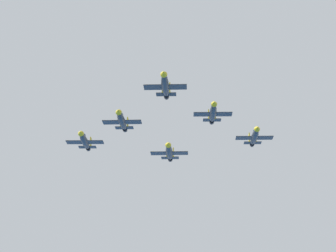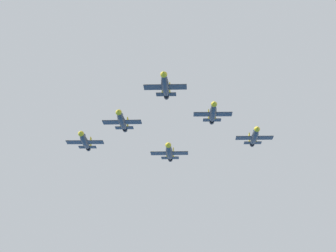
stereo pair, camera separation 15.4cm
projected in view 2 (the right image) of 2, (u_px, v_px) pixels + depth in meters
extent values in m
ellipsoid|color=#2D3338|center=(165.00, 86.00, 167.17)|extent=(13.59, 9.72, 1.92)
cone|color=gold|center=(164.00, 73.00, 159.24)|extent=(2.50, 2.41, 1.63)
ellipsoid|color=#334751|center=(165.00, 78.00, 164.25)|extent=(2.93, 2.60, 1.12)
cube|color=#2D3338|center=(165.00, 87.00, 167.85)|extent=(8.66, 10.82, 0.19)
cube|color=gold|center=(185.00, 87.00, 167.69)|extent=(2.99, 2.30, 0.23)
cube|color=gold|center=(146.00, 87.00, 168.04)|extent=(2.99, 2.30, 0.23)
cube|color=#2D3338|center=(166.00, 94.00, 173.15)|extent=(4.75, 5.58, 0.19)
cube|color=gold|center=(170.00, 89.00, 173.25)|extent=(1.93, 1.37, 2.77)
cube|color=gold|center=(162.00, 89.00, 173.32)|extent=(1.93, 1.37, 2.77)
cylinder|color=black|center=(166.00, 97.00, 174.69)|extent=(1.63, 1.71, 1.34)
ellipsoid|color=#2D3338|center=(213.00, 113.00, 179.55)|extent=(12.95, 9.54, 1.85)
cone|color=gold|center=(214.00, 103.00, 171.92)|extent=(2.41, 2.33, 1.57)
ellipsoid|color=#334751|center=(213.00, 107.00, 176.74)|extent=(2.82, 2.52, 1.08)
cube|color=#2D3338|center=(213.00, 114.00, 180.20)|extent=(8.44, 10.34, 0.18)
cube|color=gold|center=(230.00, 114.00, 180.12)|extent=(2.85, 2.24, 0.22)
cube|color=gold|center=(195.00, 114.00, 180.31)|extent=(2.85, 2.24, 0.22)
cube|color=#2D3338|center=(212.00, 120.00, 185.29)|extent=(4.62, 5.34, 0.18)
cube|color=gold|center=(215.00, 115.00, 185.40)|extent=(1.84, 1.35, 2.67)
cube|color=gold|center=(209.00, 115.00, 185.44)|extent=(1.84, 1.35, 2.67)
cylinder|color=black|center=(212.00, 122.00, 186.78)|extent=(1.57, 1.64, 1.29)
ellipsoid|color=#2D3338|center=(122.00, 121.00, 179.84)|extent=(13.26, 9.32, 1.86)
cone|color=gold|center=(118.00, 111.00, 172.14)|extent=(2.42, 2.34, 1.58)
ellipsoid|color=#334751|center=(120.00, 115.00, 177.01)|extent=(2.85, 2.51, 1.09)
cube|color=#2D3338|center=(122.00, 122.00, 180.50)|extent=(8.33, 10.53, 0.19)
cube|color=gold|center=(140.00, 122.00, 180.29)|extent=(2.91, 2.21, 0.22)
cube|color=gold|center=(105.00, 122.00, 180.73)|extent=(2.91, 2.21, 0.22)
cube|color=#2D3338|center=(124.00, 128.00, 185.64)|extent=(4.58, 5.42, 0.19)
cube|color=gold|center=(128.00, 123.00, 185.72)|extent=(1.88, 1.32, 2.69)
cube|color=gold|center=(121.00, 123.00, 185.81)|extent=(1.88, 1.32, 2.69)
cylinder|color=black|center=(125.00, 129.00, 187.14)|extent=(1.57, 1.66, 1.31)
ellipsoid|color=#2D3338|center=(255.00, 137.00, 191.93)|extent=(13.39, 9.72, 1.90)
cone|color=gold|center=(257.00, 128.00, 184.08)|extent=(2.48, 2.40, 1.62)
ellipsoid|color=#334751|center=(256.00, 131.00, 189.04)|extent=(2.90, 2.59, 1.11)
cube|color=#2D3338|center=(254.00, 138.00, 192.60)|extent=(8.63, 10.68, 0.19)
cube|color=gold|center=(271.00, 138.00, 192.48)|extent=(2.95, 2.29, 0.23)
cube|color=gold|center=(238.00, 138.00, 192.75)|extent=(2.95, 2.29, 0.23)
cube|color=#2D3338|center=(253.00, 143.00, 197.85)|extent=(4.73, 5.51, 0.19)
cube|color=gold|center=(256.00, 138.00, 197.95)|extent=(1.90, 1.37, 2.75)
cube|color=gold|center=(249.00, 138.00, 198.01)|extent=(1.90, 1.37, 2.75)
cylinder|color=black|center=(252.00, 144.00, 199.38)|extent=(1.61, 1.69, 1.33)
ellipsoid|color=#2D3338|center=(85.00, 141.00, 193.44)|extent=(13.44, 9.93, 1.92)
cone|color=gold|center=(80.00, 133.00, 185.52)|extent=(2.50, 2.42, 1.63)
ellipsoid|color=#334751|center=(83.00, 135.00, 190.53)|extent=(2.92, 2.62, 1.12)
cube|color=#2D3338|center=(85.00, 142.00, 194.12)|extent=(8.78, 10.74, 0.19)
cube|color=gold|center=(102.00, 142.00, 194.05)|extent=(2.96, 2.33, 0.23)
cube|color=gold|center=(68.00, 142.00, 194.23)|extent=(2.96, 2.33, 0.23)
cube|color=#2D3338|center=(88.00, 147.00, 199.42)|extent=(4.80, 5.55, 0.19)
cube|color=gold|center=(91.00, 142.00, 199.53)|extent=(1.91, 1.40, 2.77)
cube|color=gold|center=(84.00, 142.00, 199.57)|extent=(1.91, 1.40, 2.77)
cylinder|color=black|center=(88.00, 149.00, 200.96)|extent=(1.63, 1.71, 1.34)
ellipsoid|color=#2D3338|center=(169.00, 152.00, 191.51)|extent=(13.53, 9.63, 1.91)
cone|color=gold|center=(168.00, 144.00, 183.62)|extent=(2.48, 2.40, 1.62)
ellipsoid|color=#334751|center=(169.00, 147.00, 188.61)|extent=(2.92, 2.58, 1.11)
cube|color=#2D3338|center=(169.00, 153.00, 192.18)|extent=(8.59, 10.76, 0.19)
cube|color=gold|center=(186.00, 153.00, 192.01)|extent=(2.97, 2.28, 0.23)
cube|color=gold|center=(153.00, 153.00, 192.39)|extent=(2.97, 2.28, 0.23)
cube|color=#2D3338|center=(170.00, 158.00, 197.45)|extent=(4.72, 5.55, 0.19)
cube|color=gold|center=(173.00, 153.00, 197.54)|extent=(1.92, 1.36, 2.76)
cube|color=gold|center=(167.00, 153.00, 197.62)|extent=(1.92, 1.36, 2.76)
cylinder|color=black|center=(170.00, 159.00, 198.98)|extent=(1.61, 1.70, 1.34)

